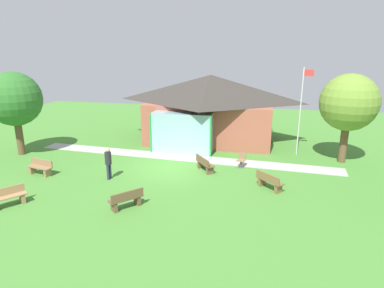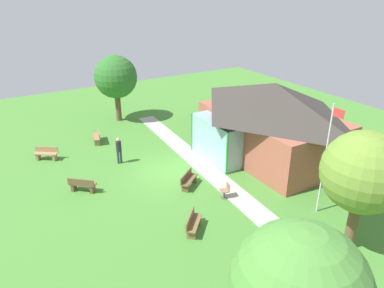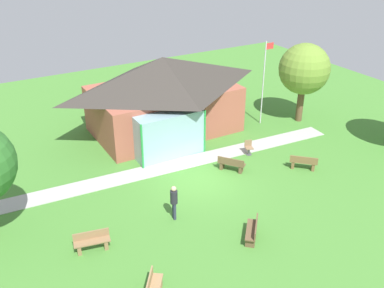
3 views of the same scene
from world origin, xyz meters
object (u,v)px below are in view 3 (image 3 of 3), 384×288
object	(u,v)px
patio_chair_lawn_spare	(249,148)
tree_east_hedge	(304,69)
bench_mid_right	(303,163)
pavilion	(164,94)
bench_front_center	(252,231)
bench_rear_near_path	(231,164)
bench_mid_left	(92,242)
flagpole	(264,80)
visitor_strolling_lawn	(174,200)

from	to	relation	value
patio_chair_lawn_spare	tree_east_hedge	world-z (taller)	tree_east_hedge
bench_mid_right	tree_east_hedge	size ratio (longest dim) A/B	0.26
pavilion	bench_front_center	distance (m)	12.04
pavilion	patio_chair_lawn_spare	distance (m)	6.44
bench_rear_near_path	tree_east_hedge	world-z (taller)	tree_east_hedge
tree_east_hedge	bench_front_center	bearing A→B (deg)	-140.54
patio_chair_lawn_spare	bench_front_center	bearing A→B (deg)	71.33
bench_front_center	tree_east_hedge	xyz separation A→B (m)	(10.46, 8.61, 3.24)
pavilion	bench_mid_left	distance (m)	12.14
flagpole	bench_front_center	size ratio (longest dim) A/B	3.97
bench_mid_right	bench_rear_near_path	xyz separation A→B (m)	(-3.57, 1.84, 0.00)
bench_rear_near_path	bench_front_center	xyz separation A→B (m)	(-2.50, -5.24, 0.00)
bench_mid_right	visitor_strolling_lawn	world-z (taller)	visitor_strolling_lawn
flagpole	bench_mid_left	world-z (taller)	flagpole
bench_mid_right	bench_mid_left	world-z (taller)	same
pavilion	bench_front_center	world-z (taller)	pavilion
flagpole	bench_front_center	distance (m)	12.70
patio_chair_lawn_spare	tree_east_hedge	bearing A→B (deg)	-142.56
pavilion	tree_east_hedge	distance (m)	9.38
bench_front_center	bench_mid_left	world-z (taller)	same
visitor_strolling_lawn	tree_east_hedge	world-z (taller)	tree_east_hedge
pavilion	bench_rear_near_path	distance (m)	6.88
bench_front_center	bench_mid_left	bearing A→B (deg)	107.26
bench_front_center	bench_mid_left	xyz separation A→B (m)	(-6.24, 2.78, 0.00)
pavilion	flagpole	size ratio (longest dim) A/B	1.76
pavilion	bench_mid_left	bearing A→B (deg)	-131.48
pavilion	bench_rear_near_path	size ratio (longest dim) A/B	6.77
visitor_strolling_lawn	pavilion	bearing A→B (deg)	168.49
bench_mid_left	patio_chair_lawn_spare	distance (m)	11.32
bench_rear_near_path	patio_chair_lawn_spare	xyz separation A→B (m)	(2.00, 1.11, 0.01)
flagpole	bench_rear_near_path	size ratio (longest dim) A/B	3.85
patio_chair_lawn_spare	flagpole	bearing A→B (deg)	-120.06
pavilion	bench_rear_near_path	bearing A→B (deg)	-82.76
patio_chair_lawn_spare	tree_east_hedge	distance (m)	7.14
patio_chair_lawn_spare	pavilion	bearing A→B (deg)	-45.61
flagpole	bench_front_center	bearing A→B (deg)	-129.62
flagpole	patio_chair_lawn_spare	size ratio (longest dim) A/B	6.54
bench_rear_near_path	tree_east_hedge	bearing A→B (deg)	75.68
tree_east_hedge	flagpole	bearing A→B (deg)	159.48
bench_mid_left	tree_east_hedge	bearing A→B (deg)	-148.94
flagpole	patio_chair_lawn_spare	world-z (taller)	flagpole
bench_rear_near_path	visitor_strolling_lawn	bearing A→B (deg)	-101.75
patio_chair_lawn_spare	bench_mid_right	bearing A→B (deg)	134.69
pavilion	bench_mid_right	bearing A→B (deg)	-62.18
bench_mid_right	bench_front_center	distance (m)	6.96
bench_mid_right	patio_chair_lawn_spare	size ratio (longest dim) A/B	1.61
flagpole	bench_mid_left	bearing A→B (deg)	-154.40
bench_rear_near_path	bench_front_center	bearing A→B (deg)	-62.73
pavilion	tree_east_hedge	bearing A→B (deg)	-19.57
visitor_strolling_lawn	bench_mid_right	bearing A→B (deg)	105.59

